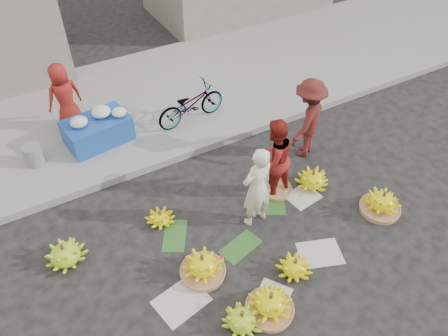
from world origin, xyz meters
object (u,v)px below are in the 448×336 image
banana_bunch_4 (382,203)px  flower_table (98,129)px  banana_bunch_0 (202,266)px  bicycle (191,104)px  vendor_cream (257,188)px

banana_bunch_4 → flower_table: size_ratio=0.57×
banana_bunch_0 → bicycle: bicycle is taller
banana_bunch_0 → vendor_cream: vendor_cream is taller
banana_bunch_0 → vendor_cream: (1.22, 0.50, 0.56)m
banana_bunch_4 → flower_table: flower_table is taller
flower_table → bicycle: 1.88m
vendor_cream → flower_table: vendor_cream is taller
banana_bunch_4 → bicycle: (-1.68, 3.69, 0.32)m
banana_bunch_0 → bicycle: size_ratio=0.44×
banana_bunch_0 → vendor_cream: 1.43m
vendor_cream → bicycle: bearing=-102.0°
banana_bunch_4 → vendor_cream: (-1.93, 0.84, 0.56)m
banana_bunch_4 → vendor_cream: 2.18m
banana_bunch_0 → flower_table: 3.64m
banana_bunch_0 → bicycle: (1.47, 3.35, 0.32)m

